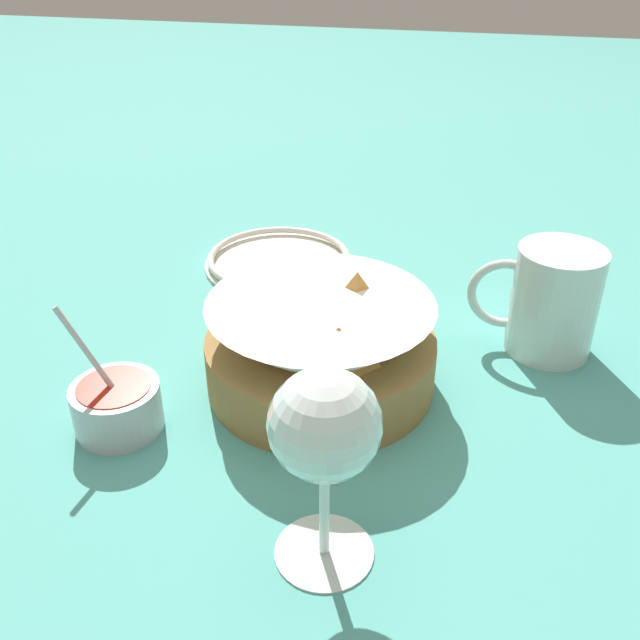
# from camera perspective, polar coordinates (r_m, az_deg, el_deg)

# --- Properties ---
(ground_plane) EXTENTS (4.00, 4.00, 0.00)m
(ground_plane) POSITION_cam_1_polar(r_m,az_deg,el_deg) (0.67, -3.24, -4.65)
(ground_plane) COLOR teal
(food_basket) EXTENTS (0.21, 0.21, 0.10)m
(food_basket) POSITION_cam_1_polar(r_m,az_deg,el_deg) (0.64, 0.08, -2.41)
(food_basket) COLOR olive
(food_basket) RESTS_ON ground_plane
(sauce_cup) EXTENTS (0.08, 0.07, 0.11)m
(sauce_cup) POSITION_cam_1_polar(r_m,az_deg,el_deg) (0.62, -15.95, -6.53)
(sauce_cup) COLOR #B7B7BC
(sauce_cup) RESTS_ON ground_plane
(wine_glass) EXTENTS (0.07, 0.07, 0.15)m
(wine_glass) POSITION_cam_1_polar(r_m,az_deg,el_deg) (0.44, 0.38, -8.95)
(wine_glass) COLOR silver
(wine_glass) RESTS_ON ground_plane
(beer_mug) EXTENTS (0.12, 0.08, 0.11)m
(beer_mug) POSITION_cam_1_polar(r_m,az_deg,el_deg) (0.72, 18.02, 1.17)
(beer_mug) COLOR silver
(beer_mug) RESTS_ON ground_plane
(side_plate) EXTENTS (0.18, 0.18, 0.01)m
(side_plate) POSITION_cam_1_polar(r_m,az_deg,el_deg) (0.87, -3.29, 4.82)
(side_plate) COLOR silver
(side_plate) RESTS_ON ground_plane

